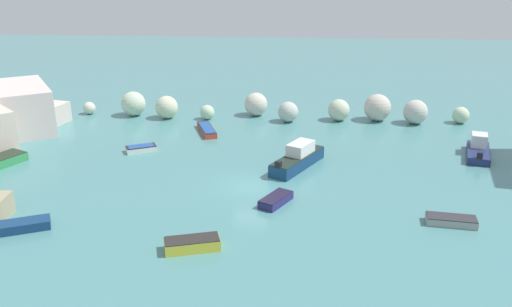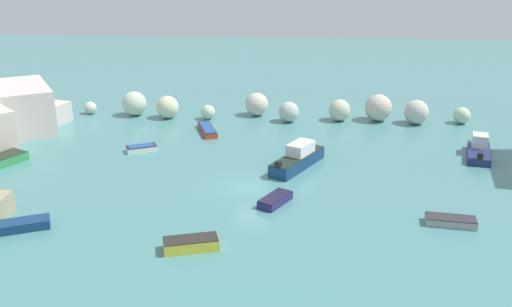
{
  "view_description": "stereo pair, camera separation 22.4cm",
  "coord_description": "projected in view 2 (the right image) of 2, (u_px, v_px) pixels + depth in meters",
  "views": [
    {
      "loc": [
        3.16,
        -35.92,
        15.62
      ],
      "look_at": [
        0.0,
        4.4,
        1.0
      ],
      "focal_mm": 37.73,
      "sensor_mm": 36.0,
      "label": 1
    },
    {
      "loc": [
        3.38,
        -35.91,
        15.62
      ],
      "look_at": [
        0.0,
        4.4,
        1.0
      ],
      "focal_mm": 37.73,
      "sensor_mm": 36.0,
      "label": 2
    }
  ],
  "objects": [
    {
      "name": "moored_boat_5",
      "position": [
        275.0,
        200.0,
        36.43
      ],
      "size": [
        2.38,
        3.01,
        0.57
      ],
      "rotation": [
        0.0,
        0.0,
        1.07
      ],
      "color": "navy",
      "rests_on": "cove_water"
    },
    {
      "name": "rock_breakwater",
      "position": [
        279.0,
        108.0,
        55.49
      ],
      "size": [
        44.67,
        4.37,
        2.74
      ],
      "color": "silver",
      "rests_on": "ground"
    },
    {
      "name": "moored_boat_6",
      "position": [
        451.0,
        221.0,
        33.51
      ],
      "size": [
        3.18,
        1.54,
        0.53
      ],
      "rotation": [
        0.0,
        0.0,
        3.02
      ],
      "color": "#969593",
      "rests_on": "cove_water"
    },
    {
      "name": "moored_boat_4",
      "position": [
        18.0,
        226.0,
        32.88
      ],
      "size": [
        3.89,
        2.67,
        0.58
      ],
      "rotation": [
        0.0,
        0.0,
        0.43
      ],
      "color": "navy",
      "rests_on": "cove_water"
    },
    {
      "name": "moored_boat_3",
      "position": [
        298.0,
        158.0,
        42.76
      ],
      "size": [
        4.43,
        6.34,
        1.93
      ],
      "rotation": [
        0.0,
        0.0,
        1.08
      ],
      "color": "navy",
      "rests_on": "cove_water"
    },
    {
      "name": "moored_boat_7",
      "position": [
        207.0,
        129.0,
        51.52
      ],
      "size": [
        2.61,
        4.6,
        0.53
      ],
      "rotation": [
        0.0,
        0.0,
        5.06
      ],
      "color": "#C23F28",
      "rests_on": "cove_water"
    },
    {
      "name": "moored_boat_8",
      "position": [
        191.0,
        244.0,
        30.65
      ],
      "size": [
        3.35,
        2.08,
        0.7
      ],
      "rotation": [
        0.0,
        0.0,
        3.44
      ],
      "color": "gold",
      "rests_on": "cove_water"
    },
    {
      "name": "cove_water",
      "position": [
        251.0,
        187.0,
        39.23
      ],
      "size": [
        160.0,
        160.0,
        0.0
      ],
      "primitive_type": "plane",
      "color": "teal",
      "rests_on": "ground"
    },
    {
      "name": "moored_boat_0",
      "position": [
        479.0,
        150.0,
        45.15
      ],
      "size": [
        2.99,
        5.14,
        1.72
      ],
      "rotation": [
        0.0,
        0.0,
        1.3
      ],
      "color": "navy",
      "rests_on": "cove_water"
    },
    {
      "name": "moored_boat_2",
      "position": [
        141.0,
        148.0,
        46.44
      ],
      "size": [
        2.8,
        2.19,
        0.51
      ],
      "rotation": [
        0.0,
        0.0,
        0.47
      ],
      "color": "white",
      "rests_on": "cove_water"
    }
  ]
}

